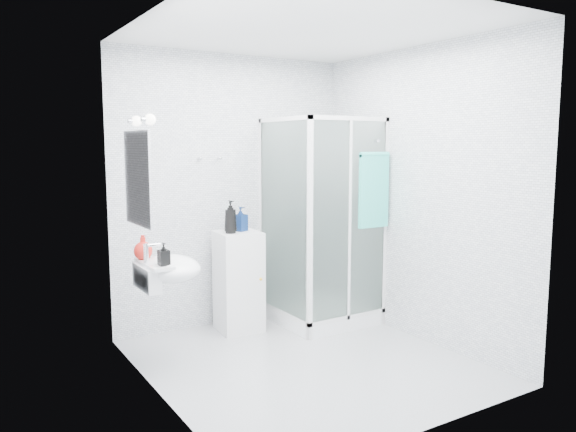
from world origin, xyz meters
TOP-DOWN VIEW (x-y plane):
  - room at (0.00, 0.00)m, footprint 2.40×2.60m
  - shower_enclosure at (0.67, 0.77)m, footprint 0.90×0.95m
  - wall_basin at (-0.99, 0.45)m, footprint 0.46×0.56m
  - mirror at (-1.19, 0.45)m, footprint 0.02×0.60m
  - vanity_lights at (-1.14, 0.45)m, footprint 0.10×0.40m
  - wall_hooks at (-0.25, 1.26)m, footprint 0.23×0.06m
  - storage_cabinet at (-0.09, 1.00)m, footprint 0.42×0.43m
  - hand_towel at (1.00, 0.36)m, footprint 0.33×0.05m
  - shampoo_bottle_a at (-0.18, 0.97)m, footprint 0.13×0.13m
  - shampoo_bottle_b at (-0.05, 1.04)m, footprint 0.14×0.14m
  - soap_dispenser_orange at (-1.11, 0.62)m, footprint 0.18×0.18m
  - soap_dispenser_black at (-1.06, 0.30)m, footprint 0.08×0.08m

SIDE VIEW (x-z plane):
  - shower_enclosure at x=0.67m, z-range -0.55..1.45m
  - storage_cabinet at x=-0.09m, z-range 0.00..0.94m
  - wall_basin at x=-0.99m, z-range 0.62..0.97m
  - soap_dispenser_black at x=-1.06m, z-range 0.86..1.03m
  - soap_dispenser_orange at x=-1.11m, z-range 0.86..1.05m
  - shampoo_bottle_b at x=-0.05m, z-range 0.94..1.17m
  - shampoo_bottle_a at x=-0.18m, z-range 0.94..1.24m
  - room at x=0.00m, z-range 0.00..2.60m
  - hand_towel at x=1.00m, z-range 0.99..1.70m
  - mirror at x=-1.19m, z-range 1.15..1.85m
  - wall_hooks at x=-0.25m, z-range 1.60..1.64m
  - vanity_lights at x=-1.14m, z-range 1.88..1.96m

